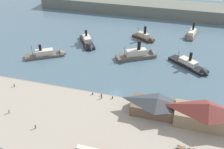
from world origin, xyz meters
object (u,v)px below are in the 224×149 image
object	(u,v)px
mooring_post_east	(93,94)
mooring_post_center_east	(113,97)
pedestrian_near_east_shed	(9,111)
pedestrian_near_west_shed	(14,85)
horse_cart	(185,148)
ferry_outer_harbor	(145,38)
ferry_moored_west	(50,54)
pedestrian_by_tram	(102,97)
ferry_approaching_west	(141,54)
ferry_shed_customs_shed	(207,114)
ferry_mid_harbor	(191,35)
ferry_shed_east_terminal	(157,106)
ferry_departing_north	(88,43)
mooring_post_center_west	(101,95)
pedestrian_walking_west	(35,126)
ferry_approaching_east	(192,66)

from	to	relation	value
mooring_post_east	mooring_post_center_east	xyz separation A→B (m)	(8.61, -0.19, 0.00)
pedestrian_near_east_shed	pedestrian_near_west_shed	world-z (taller)	pedestrian_near_east_shed
horse_cart	ferry_outer_harbor	bearing A→B (deg)	107.66
ferry_moored_west	pedestrian_by_tram	bearing A→B (deg)	-37.19
mooring_post_east	ferry_approaching_west	distance (m)	41.72
ferry_shed_customs_shed	horse_cart	xyz separation A→B (m)	(-6.26, -14.48, -3.54)
pedestrian_near_east_shed	ferry_mid_harbor	world-z (taller)	ferry_mid_harbor
ferry_shed_east_terminal	ferry_moored_west	world-z (taller)	ferry_shed_east_terminal
horse_cart	ferry_departing_north	xyz separation A→B (m)	(-57.23, 65.71, -0.72)
ferry_shed_customs_shed	ferry_outer_harbor	distance (m)	75.49
mooring_post_east	mooring_post_center_west	size ratio (longest dim) A/B	1.00
pedestrian_walking_west	mooring_post_east	xyz separation A→B (m)	(12.42, 23.77, -0.31)
ferry_shed_east_terminal	mooring_post_center_west	world-z (taller)	ferry_shed_east_terminal
ferry_shed_east_terminal	mooring_post_center_west	distance (m)	23.45
horse_cart	ferry_moored_west	bearing A→B (deg)	146.50
mooring_post_center_west	ferry_approaching_east	world-z (taller)	ferry_approaching_east
horse_cart	ferry_approaching_east	distance (m)	54.91
ferry_moored_west	ferry_departing_north	size ratio (longest dim) A/B	1.05
ferry_shed_east_terminal	pedestrian_near_east_shed	size ratio (longest dim) A/B	11.25
ferry_shed_customs_shed	ferry_mid_harbor	world-z (taller)	ferry_shed_customs_shed
pedestrian_near_east_shed	ferry_departing_north	size ratio (longest dim) A/B	0.08
pedestrian_near_east_shed	mooring_post_east	size ratio (longest dim) A/B	1.86
pedestrian_near_east_shed	mooring_post_east	distance (m)	32.50
ferry_outer_harbor	mooring_post_center_west	bearing A→B (deg)	-97.00
pedestrian_near_east_shed	ferry_moored_west	xyz separation A→B (m)	(-8.28, 47.44, -0.72)
mooring_post_east	mooring_post_center_west	world-z (taller)	same
ferry_mid_harbor	ferry_moored_west	bearing A→B (deg)	-147.14
ferry_mid_harbor	ferry_approaching_east	bearing A→B (deg)	-87.97
ferry_shed_customs_shed	ferry_approaching_west	world-z (taller)	ferry_shed_customs_shed
ferry_approaching_east	ferry_approaching_west	bearing A→B (deg)	170.40
pedestrian_near_west_shed	mooring_post_center_east	distance (m)	43.27
pedestrian_near_west_shed	ferry_approaching_east	distance (m)	83.57
pedestrian_by_tram	mooring_post_center_east	xyz separation A→B (m)	(4.22, 1.17, -0.36)
ferry_approaching_west	pedestrian_near_west_shed	bearing A→B (deg)	-137.20
horse_cart	pedestrian_walking_west	size ratio (longest dim) A/B	3.35
pedestrian_near_west_shed	mooring_post_center_west	world-z (taller)	pedestrian_near_west_shed
mooring_post_center_east	ferry_mid_harbor	xyz separation A→B (m)	(29.31, 74.92, -0.41)
ferry_shed_east_terminal	mooring_post_east	distance (m)	27.06
ferry_moored_west	ferry_approaching_east	xyz separation A→B (m)	(73.67, 7.20, 0.04)
ferry_approaching_east	pedestrian_near_east_shed	bearing A→B (deg)	-140.12
pedestrian_by_tram	ferry_outer_harbor	world-z (taller)	ferry_outer_harbor
ferry_moored_west	ferry_approaching_west	size ratio (longest dim) A/B	0.95
pedestrian_near_east_shed	ferry_approaching_west	distance (m)	70.71
mooring_post_center_east	ferry_outer_harbor	distance (m)	63.09
ferry_shed_customs_shed	ferry_approaching_west	size ratio (longest dim) A/B	0.97
pedestrian_near_west_shed	ferry_mid_harbor	world-z (taller)	ferry_mid_harbor
pedestrian_near_east_shed	ferry_shed_east_terminal	bearing A→B (deg)	16.28
pedestrian_walking_west	mooring_post_center_east	size ratio (longest dim) A/B	1.84
ferry_approaching_east	mooring_post_center_west	bearing A→B (deg)	-135.48
mooring_post_east	ferry_departing_north	distance (m)	50.04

